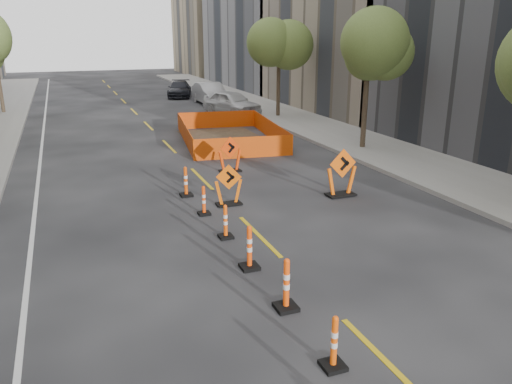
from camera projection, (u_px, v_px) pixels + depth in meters
name	position (u px, v px, depth m)	size (l,w,h in m)	color
ground_plane	(331.00, 307.00, 10.10)	(140.00, 140.00, 0.00)	black
sidewalk_right	(373.00, 147.00, 23.82)	(4.00, 90.00, 0.15)	gray
bld_right_c	(381.00, 7.00, 34.92)	(12.00, 16.00, 14.00)	gray
bld_right_e	(228.00, 11.00, 65.52)	(12.00, 14.00, 16.00)	tan
tree_r_b	(369.00, 51.00, 22.25)	(2.80, 2.80, 5.95)	#382B1E
tree_r_c	(279.00, 45.00, 31.13)	(2.80, 2.80, 5.95)	#382B1E
channelizer_2	(334.00, 342.00, 8.14)	(0.38, 0.38, 0.98)	#F1510A
channelizer_3	(286.00, 284.00, 9.87)	(0.44, 0.44, 1.11)	#FE4A0A
channelizer_4	(249.00, 247.00, 11.60)	(0.43, 0.43, 1.08)	#F6450A
channelizer_5	(225.00, 221.00, 13.37)	(0.37, 0.37, 0.95)	#F6500A
channelizer_6	(204.00, 200.00, 15.10)	(0.36, 0.36, 0.92)	#FF470A
channelizer_7	(186.00, 181.00, 16.79)	(0.41, 0.41, 1.04)	#E34909
chevron_sign_left	(229.00, 185.00, 15.88)	(0.90, 0.54, 1.35)	#F7610A
chevron_sign_center	(230.00, 154.00, 19.68)	(0.95, 0.57, 1.42)	#E63B09
chevron_sign_right	(342.00, 173.00, 16.73)	(1.10, 0.66, 1.64)	#E95709
safety_fence	(229.00, 132.00, 25.42)	(4.44, 7.55, 0.94)	#F7550D
parked_car_near	(232.00, 103.00, 33.50)	(1.87, 4.65, 1.58)	silver
parked_car_mid	(210.00, 93.00, 38.31)	(1.73, 4.95, 1.63)	#B2B1B7
parked_car_far	(180.00, 89.00, 42.70)	(1.85, 4.55, 1.32)	black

